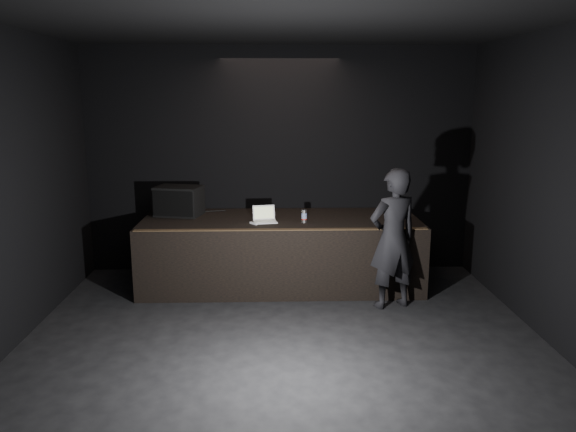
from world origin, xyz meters
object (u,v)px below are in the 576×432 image
(stage_riser, at_px, (281,251))
(laptop, at_px, (265,218))
(stage_monitor, at_px, (179,201))
(person, at_px, (393,239))
(beer_can, at_px, (304,216))

(stage_riser, xyz_separation_m, laptop, (-0.23, -0.20, 0.56))
(stage_monitor, bearing_deg, person, -9.22)
(laptop, relative_size, beer_can, 1.96)
(stage_riser, xyz_separation_m, beer_can, (0.33, -0.28, 0.59))
(laptop, distance_m, person, 1.84)
(beer_can, height_order, person, person)
(stage_riser, xyz_separation_m, person, (1.45, -0.95, 0.43))
(stage_riser, distance_m, laptop, 0.63)
(beer_can, bearing_deg, stage_monitor, 163.44)
(stage_riser, height_order, laptop, laptop)
(stage_riser, distance_m, beer_can, 0.73)
(laptop, distance_m, beer_can, 0.56)
(stage_monitor, height_order, laptop, stage_monitor)
(stage_monitor, xyz_separation_m, beer_can, (1.84, -0.55, -0.13))
(stage_monitor, height_order, person, person)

